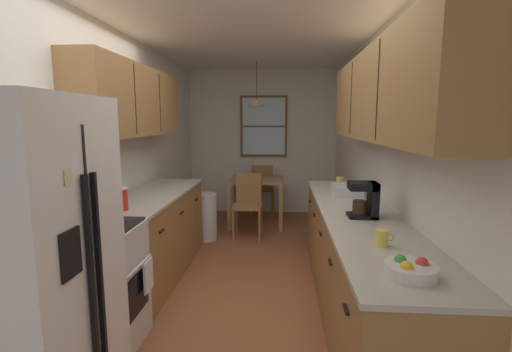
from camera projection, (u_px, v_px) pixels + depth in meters
ground_plane at (250, 268)px, 4.13m from camera, size 12.00×12.00×0.00m
wall_left at (129, 155)px, 4.04m from camera, size 0.10×9.00×2.55m
wall_right at (376, 157)px, 3.85m from camera, size 0.10×9.00×2.55m
wall_back at (263, 142)px, 6.56m from camera, size 4.40×0.10×2.55m
ceiling_slab at (249, 29)px, 3.75m from camera, size 4.40×9.00×0.08m
refrigerator at (24, 273)px, 1.84m from camera, size 0.75×0.78×1.78m
stove_range at (93, 287)px, 2.61m from camera, size 0.66×0.61×1.10m
microwave_over_range at (65, 123)px, 2.44m from camera, size 0.39×0.57×0.31m
counter_left at (154, 235)px, 3.88m from camera, size 0.64×1.96×0.90m
upper_cabinets_left at (133, 101)px, 3.63m from camera, size 0.33×2.04×0.69m
counter_right at (356, 263)px, 3.12m from camera, size 0.64×3.18×0.90m
upper_cabinets_right at (383, 95)px, 2.85m from camera, size 0.33×2.86×0.70m
dining_table at (257, 186)px, 5.80m from camera, size 0.83×0.79×0.74m
dining_chair_near at (248, 202)px, 5.22m from camera, size 0.40×0.40×0.90m
dining_chair_far at (262, 187)px, 6.41m from camera, size 0.43×0.43×0.90m
pendant_light at (257, 103)px, 5.60m from camera, size 0.26×0.26×0.68m
back_window at (264, 126)px, 6.44m from camera, size 0.83×0.05×1.07m
trash_bin at (206, 217)px, 5.08m from camera, size 0.31×0.31×0.65m
storage_canister at (121, 199)px, 3.08m from camera, size 0.11×0.11×0.20m
dish_towel at (148, 276)px, 2.73m from camera, size 0.02×0.16×0.24m
coffee_maker at (366, 199)px, 2.85m from camera, size 0.22×0.18×0.28m
mug_by_coffeemaker at (382, 238)px, 2.20m from camera, size 0.12×0.08×0.10m
mug_spare at (340, 182)px, 4.23m from camera, size 0.12×0.09×0.11m
fruit_bowl at (411, 269)px, 1.78m from camera, size 0.25×0.25×0.09m
dish_rack at (347, 190)px, 3.75m from camera, size 0.28×0.34×0.10m
table_serving_bowl at (250, 176)px, 5.81m from camera, size 0.17×0.17×0.06m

